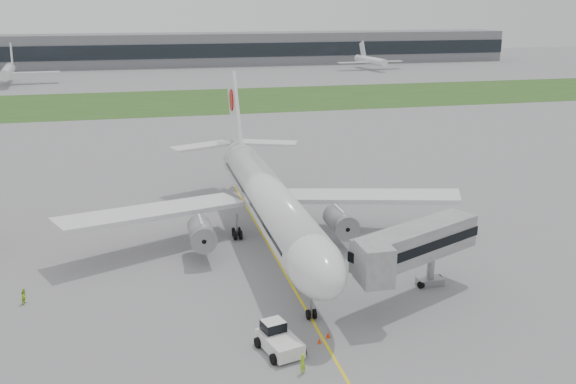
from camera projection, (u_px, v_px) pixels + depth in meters
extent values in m
plane|color=gray|center=(275.00, 257.00, 71.63)|extent=(600.00, 600.00, 0.00)
cube|color=#2E5620|center=(185.00, 101.00, 183.49)|extent=(600.00, 50.00, 0.02)
cube|color=gray|center=(164.00, 50.00, 284.04)|extent=(320.00, 22.00, 14.00)
cube|color=black|center=(165.00, 52.00, 273.79)|extent=(320.00, 0.60, 6.00)
cylinder|color=white|center=(268.00, 199.00, 73.77)|extent=(5.00, 38.00, 5.00)
ellipsoid|color=white|center=(313.00, 263.00, 55.59)|extent=(5.00, 11.00, 5.00)
cube|color=black|center=(317.00, 258.00, 54.40)|extent=(3.20, 1.54, 1.14)
cone|color=white|center=(237.00, 151.00, 94.05)|extent=(5.00, 10.53, 6.16)
cube|color=white|center=(153.00, 212.00, 73.06)|extent=(22.13, 13.52, 1.70)
cube|color=white|center=(368.00, 196.00, 78.88)|extent=(22.13, 13.52, 1.70)
cylinder|color=gray|center=(201.00, 233.00, 70.39)|extent=(2.70, 5.20, 2.70)
cylinder|color=gray|center=(340.00, 222.00, 73.96)|extent=(2.70, 5.20, 2.70)
cube|color=white|center=(235.00, 115.00, 93.99)|extent=(0.45, 10.90, 12.76)
cylinder|color=red|center=(233.00, 100.00, 94.35)|extent=(0.60, 3.20, 3.20)
cube|color=white|center=(201.00, 146.00, 95.14)|extent=(9.54, 6.34, 0.35)
cube|color=white|center=(267.00, 143.00, 97.38)|extent=(9.54, 6.34, 0.35)
cylinder|color=gray|center=(311.00, 303.00, 57.21)|extent=(0.24, 0.24, 3.10)
cylinder|color=black|center=(237.00, 233.00, 77.28)|extent=(1.40, 1.10, 1.10)
cylinder|color=black|center=(289.00, 229.00, 78.72)|extent=(1.40, 1.10, 1.10)
cube|color=white|center=(280.00, 343.00, 52.04)|extent=(3.43, 4.80, 1.16)
cube|color=white|center=(273.00, 326.00, 52.74)|extent=(2.07, 1.93, 0.96)
cube|color=black|center=(273.00, 326.00, 52.73)|extent=(2.13, 1.99, 0.82)
cylinder|color=black|center=(258.00, 343.00, 52.77)|extent=(0.55, 0.92, 0.87)
cylinder|color=black|center=(286.00, 335.00, 53.94)|extent=(0.55, 0.92, 0.87)
cylinder|color=black|center=(274.00, 359.00, 50.33)|extent=(0.55, 0.92, 0.87)
cylinder|color=black|center=(302.00, 351.00, 51.50)|extent=(0.55, 0.92, 0.87)
cube|color=#A8A8AA|center=(416.00, 243.00, 60.76)|extent=(14.60, 9.10, 3.14)
cube|color=black|center=(416.00, 243.00, 60.76)|extent=(14.83, 9.29, 0.94)
cube|color=#A8A8AA|center=(374.00, 264.00, 55.89)|extent=(2.72, 3.56, 3.56)
cylinder|color=gray|center=(431.00, 266.00, 64.02)|extent=(0.73, 0.73, 3.98)
cube|color=gray|center=(430.00, 281.00, 64.48)|extent=(2.90, 2.40, 0.73)
cylinder|color=black|center=(421.00, 285.00, 63.66)|extent=(0.60, 0.80, 0.73)
cylinder|color=black|center=(438.00, 278.00, 65.30)|extent=(0.60, 0.80, 0.73)
cone|color=red|center=(319.00, 341.00, 53.43)|extent=(0.35, 0.35, 0.48)
cone|color=red|center=(328.00, 335.00, 54.36)|extent=(0.38, 0.38, 0.53)
imported|color=#96D323|center=(302.00, 363.00, 48.96)|extent=(0.74, 0.70, 1.69)
imported|color=#9FDC24|center=(25.00, 296.00, 60.33)|extent=(0.80, 0.89, 1.51)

